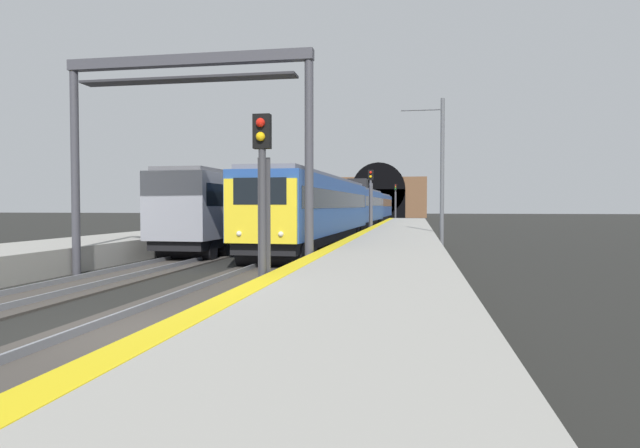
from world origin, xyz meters
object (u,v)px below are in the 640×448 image
object	(u,v)px
overhead_signal_gantry	(187,111)
railway_signal_near	(263,195)
railway_signal_mid	(371,198)
catenary_mast_near	(441,172)
train_main_approaching	(358,207)
railway_signal_far	(395,199)
train_adjacent_platform	(315,207)

from	to	relation	value
overhead_signal_gantry	railway_signal_near	bearing A→B (deg)	-143.04
railway_signal_near	overhead_signal_gantry	distance (m)	7.49
railway_signal_near	railway_signal_mid	world-z (taller)	railway_signal_mid
overhead_signal_gantry	catenary_mast_near	bearing A→B (deg)	-32.84
overhead_signal_gantry	train_main_approaching	bearing A→B (deg)	-4.01
railway_signal_far	overhead_signal_gantry	bearing A→B (deg)	-3.35
railway_signal_far	catenary_mast_near	world-z (taller)	catenary_mast_near
train_adjacent_platform	railway_signal_far	world-z (taller)	railway_signal_far
railway_signal_mid	railway_signal_far	bearing A→B (deg)	-180.00
railway_signal_near	railway_signal_far	bearing A→B (deg)	-180.00
railway_signal_mid	catenary_mast_near	distance (m)	10.59
train_adjacent_platform	railway_signal_mid	bearing A→B (deg)	-151.65
train_main_approaching	catenary_mast_near	xyz separation A→B (m)	(-18.40, -6.56, 1.99)
train_main_approaching	railway_signal_far	xyz separation A→B (m)	(38.79, -1.91, 1.26)
catenary_mast_near	train_adjacent_platform	bearing A→B (deg)	27.12
overhead_signal_gantry	catenary_mast_near	xyz separation A→B (m)	(13.65, -8.81, -1.26)
railway_signal_near	train_main_approaching	bearing A→B (deg)	-177.09
train_adjacent_platform	catenary_mast_near	xyz separation A→B (m)	(-21.58, -11.05, 1.94)
train_adjacent_platform	train_main_approaching	bearing A→B (deg)	-124.74
train_adjacent_platform	railway_signal_mid	world-z (taller)	railway_signal_mid
railway_signal_near	catenary_mast_near	xyz separation A→B (m)	(19.16, -4.66, 1.64)
train_adjacent_platform	railway_signal_near	distance (m)	41.24
train_main_approaching	catenary_mast_near	size ratio (longest dim) A/B	7.34
catenary_mast_near	train_main_approaching	bearing A→B (deg)	19.64
railway_signal_near	railway_signal_mid	distance (m)	28.59
railway_signal_mid	catenary_mast_near	size ratio (longest dim) A/B	0.61
train_adjacent_platform	railway_signal_near	bearing A→B (deg)	-170.48
railway_signal_mid	overhead_signal_gantry	size ratio (longest dim) A/B	0.59
train_main_approaching	railway_signal_mid	size ratio (longest dim) A/B	12.09
train_main_approaching	railway_signal_far	bearing A→B (deg)	178.80
railway_signal_near	catenary_mast_near	distance (m)	19.79
railway_signal_far	catenary_mast_near	size ratio (longest dim) A/B	0.71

